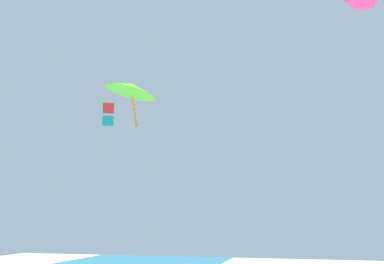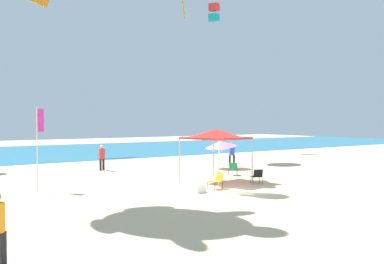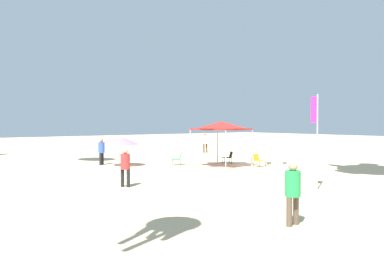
# 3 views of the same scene
# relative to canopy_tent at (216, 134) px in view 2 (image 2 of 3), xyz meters

# --- Properties ---
(ground) EXTENTS (120.00, 120.00, 0.10)m
(ground) POSITION_rel_canopy_tent_xyz_m (-1.20, -2.97, -2.69)
(ground) COLOR #D6BC8C
(ocean_strip) EXTENTS (120.00, 24.83, 0.02)m
(ocean_strip) POSITION_rel_canopy_tent_xyz_m (-1.20, 27.72, -2.63)
(ocean_strip) COLOR teal
(ocean_strip) RESTS_ON ground
(canopy_tent) EXTENTS (3.37, 3.42, 2.93)m
(canopy_tent) POSITION_rel_canopy_tent_xyz_m (0.00, 0.00, 0.00)
(canopy_tent) COLOR #B7B7BC
(canopy_tent) RESTS_ON ground
(beach_umbrella) EXTENTS (2.27, 2.24, 2.13)m
(beach_umbrella) POSITION_rel_canopy_tent_xyz_m (4.24, 4.93, -0.91)
(beach_umbrella) COLOR silver
(beach_umbrella) RESTS_ON ground
(folding_chair_facing_ocean) EXTENTS (0.74, 0.79, 0.82)m
(folding_chair_facing_ocean) POSITION_rel_canopy_tent_xyz_m (1.32, -1.88, -2.17)
(folding_chair_facing_ocean) COLOR black
(folding_chair_facing_ocean) RESTS_ON ground
(folding_chair_near_cooler) EXTENTS (0.78, 0.81, 0.82)m
(folding_chair_near_cooler) POSITION_rel_canopy_tent_xyz_m (2.55, 1.58, -2.17)
(folding_chair_near_cooler) COLOR black
(folding_chair_near_cooler) RESTS_ON ground
(folding_chair_left_of_tent) EXTENTS (0.64, 0.56, 0.82)m
(folding_chair_left_of_tent) POSITION_rel_canopy_tent_xyz_m (-1.42, -1.91, -2.17)
(folding_chair_left_of_tent) COLOR black
(folding_chair_left_of_tent) RESTS_ON ground
(cooler_box) EXTENTS (0.69, 0.53, 0.40)m
(cooler_box) POSITION_rel_canopy_tent_xyz_m (-2.71, -2.22, -2.44)
(cooler_box) COLOR white
(cooler_box) RESTS_ON ground
(banner_flag) EXTENTS (0.36, 0.06, 4.06)m
(banner_flag) POSITION_rel_canopy_tent_xyz_m (-8.81, 2.58, -0.21)
(banner_flag) COLOR silver
(banner_flag) RESTS_ON ground
(person_near_umbrella) EXTENTS (0.42, 0.42, 1.78)m
(person_near_umbrella) POSITION_rel_canopy_tent_xyz_m (5.81, 5.58, -1.60)
(person_near_umbrella) COLOR black
(person_near_umbrella) RESTS_ON ground
(person_by_tent) EXTENTS (0.43, 0.41, 1.74)m
(person_by_tent) POSITION_rel_canopy_tent_xyz_m (-3.15, 8.57, -1.63)
(person_by_tent) COLOR black
(person_by_tent) RESTS_ON ground
(kite_box_red) EXTENTS (1.31, 1.25, 2.08)m
(kite_box_red) POSITION_rel_canopy_tent_xyz_m (14.00, 18.47, 12.71)
(kite_box_red) COLOR red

